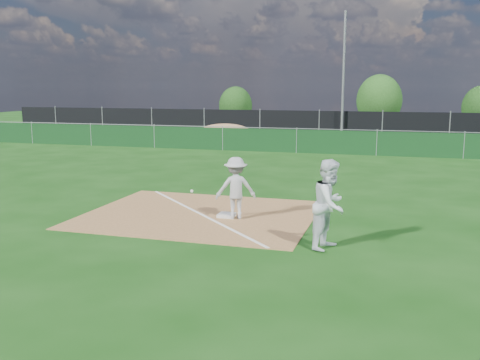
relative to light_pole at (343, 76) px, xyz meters
name	(u,v)px	position (x,y,z in m)	size (l,w,h in m)	color
ground	(275,167)	(-1.50, -12.70, -4.00)	(90.00, 90.00, 0.00)	#11400D
infield_dirt	(200,214)	(-1.50, -21.70, -3.99)	(6.00, 5.00, 0.02)	olive
foul_line	(200,214)	(-1.50, -21.70, -3.98)	(0.08, 7.00, 0.01)	white
green_fence	(297,141)	(-1.50, -7.70, -3.40)	(44.00, 0.05, 1.20)	black
dirt_mound	(225,133)	(-6.50, -4.20, -3.42)	(3.38, 2.60, 1.17)	#A2784E
black_fence	(319,125)	(-1.50, 0.30, -3.10)	(46.00, 0.04, 1.80)	black
parking_lot	(328,132)	(-1.50, 5.30, -4.00)	(46.00, 9.00, 0.01)	black
light_pole	(343,76)	(0.00, 0.00, 0.00)	(0.16, 0.16, 8.00)	slate
first_base	(226,215)	(-0.73, -21.79, -3.94)	(0.41, 0.41, 0.09)	silver
play_at_first	(236,188)	(-0.44, -21.89, -3.18)	(1.76, 0.94, 1.60)	#BEBDC0
runner	(330,204)	(2.19, -23.74, -3.04)	(0.93, 0.72, 1.91)	white
car_left	(265,121)	(-6.47, 5.62, -3.25)	(1.74, 4.33, 1.47)	#B6B9BE
car_mid	(339,123)	(-0.67, 4.85, -3.29)	(1.48, 4.24, 1.40)	black
car_right	(378,125)	(2.06, 4.89, -3.36)	(1.77, 4.34, 1.26)	black
tree_left	(236,106)	(-10.01, 9.46, -2.27)	(2.84, 2.84, 3.36)	#382316
tree_mid	(379,100)	(1.87, 10.71, -1.77)	(3.66, 3.66, 4.34)	#382316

